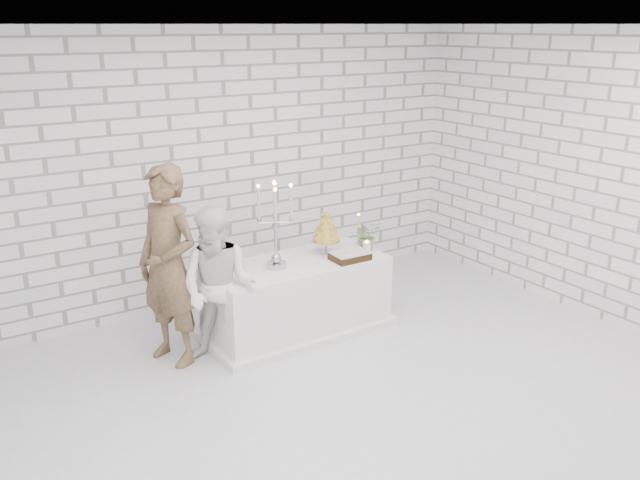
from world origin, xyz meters
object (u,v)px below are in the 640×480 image
Objects in this scene: groom at (169,266)px; bride at (219,289)px; candelabra at (275,226)px; croquembouche at (326,232)px; cake_table at (297,297)px.

bride is (0.33, -0.33, -0.18)m from groom.
bride is 0.84m from candelabra.
groom is 1.67m from croquembouche.
groom reaches higher than cake_table.
cake_table is at bearing -170.04° from croquembouche.
croquembouche is at bearing 9.96° from cake_table.
groom is 2.18× the size of candelabra.
candelabra is (-0.25, -0.02, 0.80)m from cake_table.
cake_table is 1.40m from groom.
candelabra is at bearing 61.83° from bride.
candelabra is 1.86× the size of croquembouche.
groom is 1.24× the size of bride.
cake_table is 3.92× the size of croquembouche.
candelabra reaches higher than cake_table.
groom is at bearing 178.26° from croquembouche.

